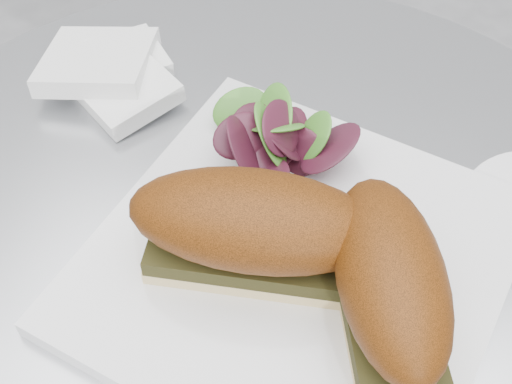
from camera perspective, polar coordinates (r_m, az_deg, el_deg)
plate at (r=0.53m, az=3.28°, el=-5.66°), size 0.33×0.33×0.02m
sandwich_left at (r=0.49m, az=-0.19°, el=-2.89°), size 0.19×0.11×0.08m
sandwich_right at (r=0.47m, az=10.59°, el=-7.19°), size 0.13×0.17×0.08m
salad at (r=0.57m, az=2.03°, el=4.35°), size 0.12×0.12×0.05m
napkin at (r=0.67m, az=-11.33°, el=8.62°), size 0.13×0.13×0.02m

